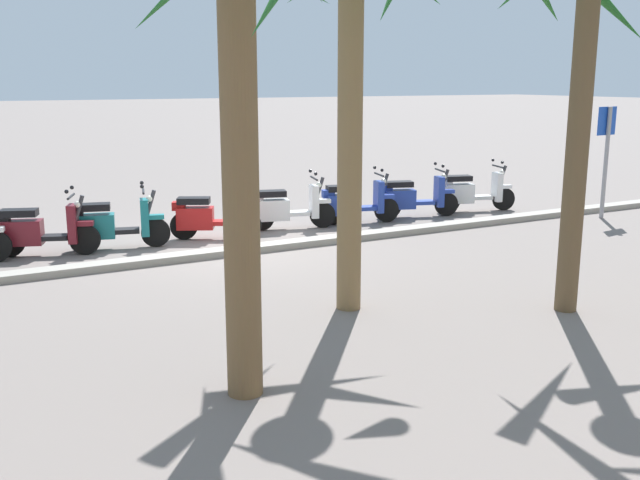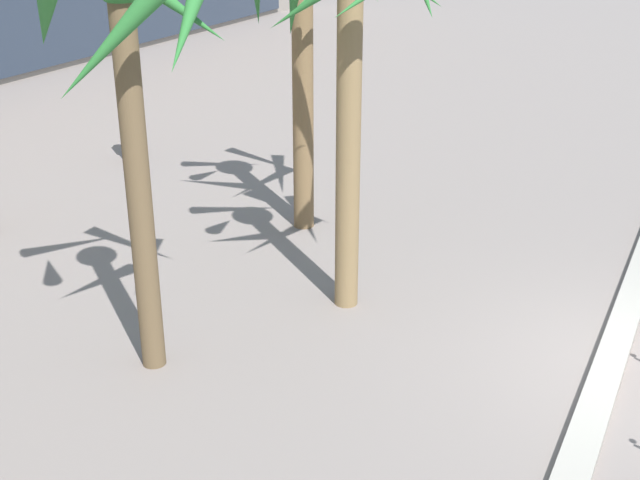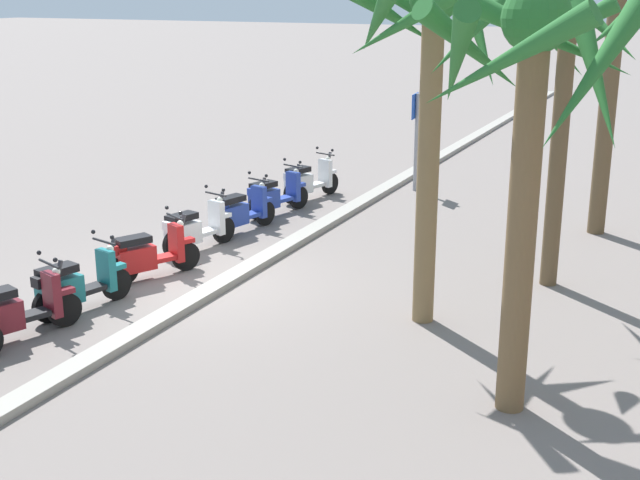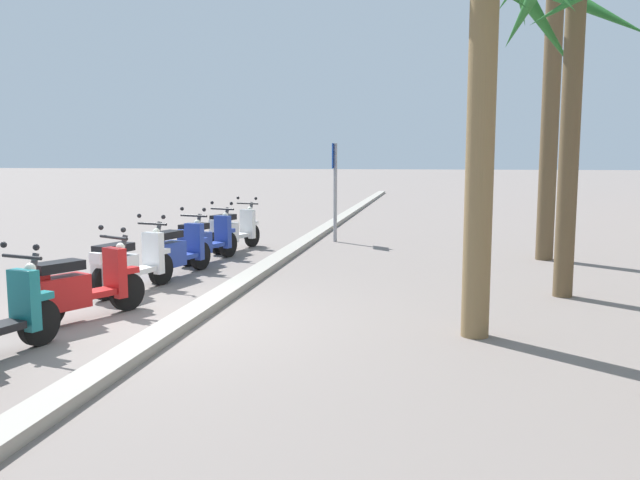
% 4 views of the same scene
% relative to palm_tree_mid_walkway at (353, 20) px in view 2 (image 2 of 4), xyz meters
% --- Properties ---
extents(curb_strip, '(60.00, 0.36, 0.12)m').
position_rel_palm_tree_mid_walkway_xyz_m(curb_strip, '(0.05, -3.51, -3.81)').
color(curb_strip, gray).
rests_on(curb_strip, ground).
extents(palm_tree_mid_walkway, '(2.49, 2.45, 5.09)m').
position_rel_palm_tree_mid_walkway_xyz_m(palm_tree_mid_walkway, '(0.00, 0.00, 0.00)').
color(palm_tree_mid_walkway, olive).
rests_on(palm_tree_mid_walkway, ground).
extents(palm_tree_by_mall_entrance, '(2.45, 2.44, 4.93)m').
position_rel_palm_tree_mid_walkway_xyz_m(palm_tree_by_mall_entrance, '(2.22, 1.85, -0.17)').
color(palm_tree_by_mall_entrance, brown).
rests_on(palm_tree_by_mall_entrance, ground).
extents(palm_tree_far_corner, '(2.32, 2.26, 4.86)m').
position_rel_palm_tree_mid_walkway_xyz_m(palm_tree_far_corner, '(-2.46, 1.48, -0.15)').
color(palm_tree_far_corner, brown).
rests_on(palm_tree_far_corner, ground).
extents(pedestrian_strolling_near_curb, '(0.39, 0.45, 1.72)m').
position_rel_palm_tree_mid_walkway_xyz_m(pedestrian_strolling_near_curb, '(3.72, 6.76, -2.95)').
color(pedestrian_strolling_near_curb, '#2D3351').
rests_on(pedestrian_strolling_near_curb, ground).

